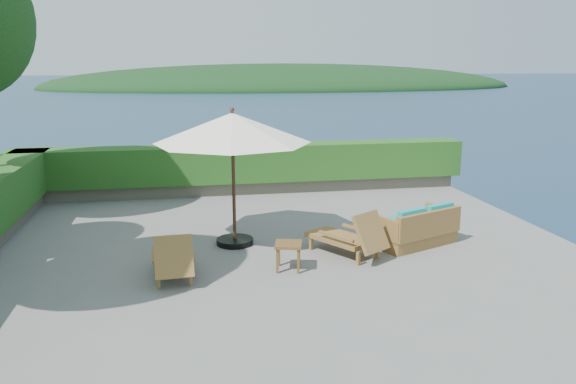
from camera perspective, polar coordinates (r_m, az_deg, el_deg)
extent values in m
plane|color=slate|center=(10.44, -0.83, -6.93)|extent=(12.00, 12.00, 0.00)
cube|color=#4D473D|center=(11.06, -0.80, -14.51)|extent=(12.00, 12.00, 3.00)
ellipsoid|color=black|center=(152.16, -0.38, 10.58)|extent=(126.00, 57.60, 12.60)
cube|color=#6A6555|center=(15.73, -4.25, 0.57)|extent=(12.00, 0.60, 0.36)
cube|color=#1A4E16|center=(15.60, -4.30, 2.98)|extent=(12.40, 0.90, 1.00)
cylinder|color=black|center=(11.36, -5.42, -5.01)|extent=(0.81, 0.81, 0.12)
cylinder|color=#3D2116|center=(11.04, -5.56, 1.22)|extent=(0.07, 0.07, 2.63)
cone|color=white|center=(10.87, -5.67, 6.50)|extent=(3.36, 3.36, 0.58)
sphere|color=#3D2116|center=(10.84, -5.72, 8.33)|extent=(0.10, 0.10, 0.09)
cube|color=olive|center=(9.38, -13.03, -8.87)|extent=(0.06, 0.06, 0.24)
cube|color=olive|center=(9.39, -9.83, -8.68)|extent=(0.06, 0.06, 0.24)
cube|color=olive|center=(10.42, -13.17, -6.63)|extent=(0.06, 0.06, 0.24)
cube|color=olive|center=(10.43, -10.30, -6.46)|extent=(0.06, 0.06, 0.24)
cube|color=olive|center=(9.93, -11.65, -6.57)|extent=(0.69, 1.24, 0.08)
cube|color=olive|center=(9.19, -11.53, -6.47)|extent=(0.63, 0.43, 0.65)
cube|color=olive|center=(9.71, -13.51, -6.26)|extent=(0.10, 0.79, 0.05)
cube|color=olive|center=(9.73, -9.78, -6.05)|extent=(0.10, 0.79, 0.05)
cube|color=olive|center=(10.21, 7.15, -6.74)|extent=(0.08, 0.08, 0.26)
cube|color=olive|center=(10.62, 9.07, -6.01)|extent=(0.08, 0.08, 0.26)
cube|color=olive|center=(10.96, 2.36, -5.25)|extent=(0.08, 0.08, 0.26)
cube|color=olive|center=(11.34, 4.32, -4.64)|extent=(0.08, 0.08, 0.26)
cube|color=olive|center=(10.78, 5.28, -4.67)|extent=(1.24, 1.43, 0.09)
cube|color=olive|center=(10.25, 8.43, -4.09)|extent=(0.77, 0.70, 0.69)
cube|color=olive|center=(10.37, 4.89, -4.52)|extent=(0.51, 0.74, 0.05)
cube|color=olive|center=(10.86, 7.26, -3.77)|extent=(0.51, 0.74, 0.05)
cube|color=brown|center=(9.75, -1.08, -7.03)|extent=(0.05, 0.05, 0.44)
cube|color=brown|center=(9.73, 1.06, -7.07)|extent=(0.05, 0.05, 0.44)
cube|color=brown|center=(10.09, -0.93, -6.33)|extent=(0.05, 0.05, 0.44)
cube|color=brown|center=(10.07, 1.13, -6.36)|extent=(0.05, 0.05, 0.44)
cube|color=brown|center=(9.83, 0.04, -5.34)|extent=(0.56, 0.56, 0.05)
cube|color=olive|center=(11.56, 12.64, -4.30)|extent=(1.86, 1.41, 0.37)
cube|color=olive|center=(11.22, 14.15, -3.19)|extent=(1.58, 0.77, 0.51)
cube|color=olive|center=(10.94, 9.81, -3.64)|extent=(0.43, 0.81, 0.42)
cube|color=olive|center=(12.05, 15.34, -2.36)|extent=(0.43, 0.81, 0.42)
cube|color=teal|center=(11.25, 11.16, -3.28)|extent=(0.92, 0.89, 0.17)
cube|color=teal|center=(11.79, 13.86, -2.66)|extent=(0.92, 0.89, 0.17)
cube|color=teal|center=(10.96, 12.46, -2.62)|extent=(0.65, 0.37, 0.33)
cube|color=teal|center=(11.51, 15.16, -2.02)|extent=(0.65, 0.37, 0.33)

